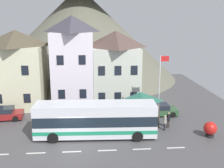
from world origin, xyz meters
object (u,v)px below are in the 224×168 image
object	(u,v)px
bus_shelter	(140,97)
pedestrian_01	(168,119)
transit_bus	(96,120)
townhouse_02	(115,68)
flagpole	(160,84)
public_bench	(140,112)
pedestrian_00	(165,122)
parked_car_00	(4,114)
parked_car_01	(159,110)
townhouse_01	(73,61)
harbour_buoy	(210,129)
townhouse_00	(18,69)
parked_car_02	(54,112)
hilltop_castle	(81,30)

from	to	relation	value
bus_shelter	pedestrian_01	distance (m)	3.71
transit_bus	townhouse_02	bearing A→B (deg)	77.20
bus_shelter	flagpole	world-z (taller)	flagpole
public_bench	pedestrian_00	bearing A→B (deg)	-67.09
transit_bus	parked_car_00	bearing A→B (deg)	154.59
parked_car_00	flagpole	bearing A→B (deg)	-10.93
bus_shelter	pedestrian_01	xyz separation A→B (m)	(2.65, -1.68, -1.98)
townhouse_02	public_bench	distance (m)	7.14
bus_shelter	pedestrian_00	bearing A→B (deg)	-47.38
parked_car_01	bus_shelter	bearing A→B (deg)	-143.22
townhouse_01	flagpole	bearing A→B (deg)	-36.87
transit_bus	flagpole	size ratio (longest dim) A/B	1.57
bus_shelter	flagpole	xyz separation A→B (m)	(2.10, 0.09, 1.31)
public_bench	harbour_buoy	xyz separation A→B (m)	(5.65, -6.12, 0.35)
townhouse_00	harbour_buoy	world-z (taller)	townhouse_00
townhouse_01	townhouse_02	world-z (taller)	townhouse_01
parked_car_02	harbour_buoy	bearing A→B (deg)	-21.26
parked_car_00	parked_car_02	bearing A→B (deg)	-0.68
townhouse_02	parked_car_02	bearing A→B (deg)	-147.52
transit_bus	pedestrian_00	world-z (taller)	transit_bus
townhouse_01	townhouse_00	bearing A→B (deg)	-179.60
transit_bus	flagpole	bearing A→B (deg)	28.11
pedestrian_01	hilltop_castle	bearing A→B (deg)	110.12
bus_shelter	parked_car_01	bearing A→B (deg)	38.08
parked_car_01	pedestrian_01	distance (m)	3.74
parked_car_02	public_bench	distance (m)	9.83
pedestrian_01	flagpole	distance (m)	3.77
parked_car_02	townhouse_01	bearing A→B (deg)	68.34
townhouse_02	parked_car_01	size ratio (longest dim) A/B	2.32
townhouse_00	parked_car_02	world-z (taller)	townhouse_00
townhouse_02	bus_shelter	distance (m)	7.69
townhouse_01	pedestrian_01	bearing A→B (deg)	-41.49
harbour_buoy	parked_car_01	bearing A→B (deg)	118.28
hilltop_castle	transit_bus	world-z (taller)	hilltop_castle
transit_bus	parked_car_01	distance (m)	9.19
parked_car_01	transit_bus	bearing A→B (deg)	-145.87
pedestrian_00	bus_shelter	bearing A→B (deg)	132.62
public_bench	parked_car_00	bearing A→B (deg)	179.48
hilltop_castle	parked_car_00	distance (m)	25.04
townhouse_02	transit_bus	distance (m)	11.25
townhouse_01	pedestrian_00	size ratio (longest dim) A/B	7.21
flagpole	transit_bus	bearing A→B (deg)	-154.32
transit_bus	public_bench	bearing A→B (deg)	47.61
transit_bus	parked_car_02	size ratio (longest dim) A/B	2.93
hilltop_castle	bus_shelter	distance (m)	26.01
parked_car_01	harbour_buoy	world-z (taller)	harbour_buoy
harbour_buoy	townhouse_01	bearing A→B (deg)	139.56
bus_shelter	hilltop_castle	bearing A→B (deg)	105.80
transit_bus	parked_car_01	bearing A→B (deg)	37.86
townhouse_00	parked_car_00	xyz separation A→B (m)	(-0.57, -5.10, -4.12)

